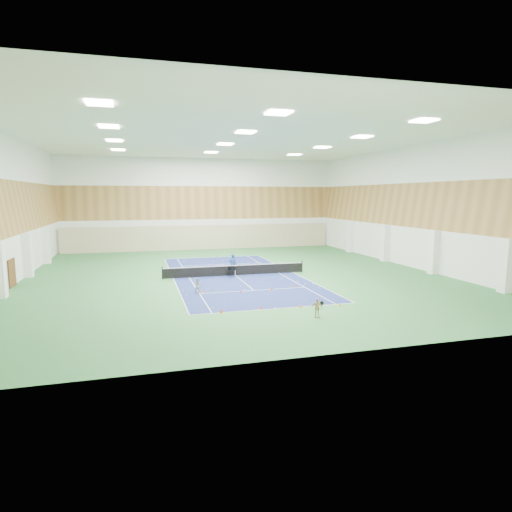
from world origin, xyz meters
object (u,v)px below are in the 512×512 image
(child_court, at_px, (198,286))
(child_apron, at_px, (317,308))
(coach, at_px, (233,264))
(ball_cart, at_px, (232,272))
(tennis_net, at_px, (235,269))

(child_court, bearing_deg, child_apron, -65.95)
(coach, bearing_deg, ball_cart, 77.76)
(child_court, bearing_deg, coach, 47.11)
(coach, xyz_separation_m, child_court, (-4.10, -6.86, -0.37))
(ball_cart, bearing_deg, child_court, -136.76)
(coach, relative_size, child_apron, 1.65)
(coach, height_order, child_court, coach)
(ball_cart, bearing_deg, tennis_net, 41.71)
(coach, relative_size, ball_cart, 2.00)
(tennis_net, distance_m, child_apron, 14.42)
(coach, distance_m, child_court, 8.00)
(coach, distance_m, child_apron, 15.03)
(tennis_net, distance_m, ball_cart, 0.74)
(tennis_net, distance_m, coach, 0.73)
(coach, height_order, ball_cart, coach)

